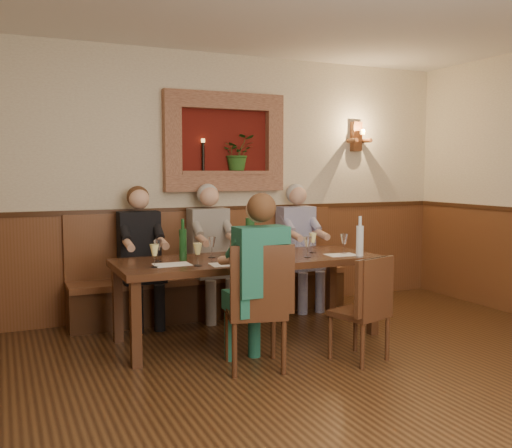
{
  "coord_description": "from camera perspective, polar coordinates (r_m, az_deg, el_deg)",
  "views": [
    {
      "loc": [
        -2.05,
        -2.87,
        1.54
      ],
      "look_at": [
        0.1,
        1.9,
        1.05
      ],
      "focal_mm": 40.0,
      "sensor_mm": 36.0,
      "label": 1
    }
  ],
  "objects": [
    {
      "name": "ground_plane",
      "position": [
        3.85,
        10.88,
        -18.32
      ],
      "size": [
        6.0,
        6.0,
        0.0
      ],
      "primitive_type": "plane",
      "color": "black",
      "rests_on": "ground"
    },
    {
      "name": "room_shell",
      "position": [
        3.55,
        11.43,
        10.88
      ],
      "size": [
        6.04,
        6.04,
        2.82
      ],
      "color": "#C4B294",
      "rests_on": "ground"
    },
    {
      "name": "wainscoting",
      "position": [
        3.66,
        11.05,
        -9.86
      ],
      "size": [
        6.02,
        6.02,
        1.15
      ],
      "color": "brown",
      "rests_on": "ground"
    },
    {
      "name": "wall_niche",
      "position": [
        6.26,
        -2.78,
        7.77
      ],
      "size": [
        1.36,
        0.3,
        1.06
      ],
      "color": "#54110C",
      "rests_on": "ground"
    },
    {
      "name": "wall_sconce",
      "position": [
        7.03,
        10.08,
        8.54
      ],
      "size": [
        0.25,
        0.2,
        0.35
      ],
      "color": "brown",
      "rests_on": "ground"
    },
    {
      "name": "dining_table",
      "position": [
        5.22,
        -0.78,
        -4.19
      ],
      "size": [
        2.4,
        0.9,
        0.75
      ],
      "color": "#391E11",
      "rests_on": "ground"
    },
    {
      "name": "bench",
      "position": [
        6.15,
        -4.3,
        -6.05
      ],
      "size": [
        3.0,
        0.45,
        1.11
      ],
      "color": "#381E0F",
      "rests_on": "ground"
    },
    {
      "name": "chair_near_left",
      "position": [
        4.5,
        -0.08,
        -10.77
      ],
      "size": [
        0.53,
        0.53,
        0.99
      ],
      "rotation": [
        0.0,
        0.0,
        -0.24
      ],
      "color": "#391E11",
      "rests_on": "ground"
    },
    {
      "name": "chair_near_right",
      "position": [
        4.78,
        10.42,
        -10.39
      ],
      "size": [
        0.48,
        0.48,
        0.86
      ],
      "rotation": [
        0.0,
        0.0,
        0.3
      ],
      "color": "#391E11",
      "rests_on": "ground"
    },
    {
      "name": "person_bench_left",
      "position": [
        5.78,
        -11.38,
        -4.38
      ],
      "size": [
        0.41,
        0.5,
        1.39
      ],
      "color": "black",
      "rests_on": "ground"
    },
    {
      "name": "person_bench_mid",
      "position": [
        5.98,
        -4.48,
        -3.9
      ],
      "size": [
        0.41,
        0.5,
        1.41
      ],
      "color": "#615D58",
      "rests_on": "ground"
    },
    {
      "name": "person_bench_right",
      "position": [
        6.41,
        4.37,
        -3.32
      ],
      "size": [
        0.41,
        0.5,
        1.4
      ],
      "color": "navy",
      "rests_on": "ground"
    },
    {
      "name": "person_chair_front",
      "position": [
        4.43,
        0.01,
        -7.33
      ],
      "size": [
        0.4,
        0.49,
        1.38
      ],
      "color": "#184D55",
      "rests_on": "ground"
    },
    {
      "name": "spittoon_bucket",
      "position": [
        5.09,
        -0.76,
        -2.0
      ],
      "size": [
        0.3,
        0.3,
        0.28
      ],
      "primitive_type": "cylinder",
      "rotation": [
        0.0,
        0.0,
        0.24
      ],
      "color": "#B40B22",
      "rests_on": "dining_table"
    },
    {
      "name": "wine_bottle_green_a",
      "position": [
        5.25,
        -0.6,
        -1.22
      ],
      "size": [
        0.1,
        0.1,
        0.45
      ],
      "rotation": [
        0.0,
        0.0,
        -0.23
      ],
      "color": "#19471E",
      "rests_on": "dining_table"
    },
    {
      "name": "wine_bottle_green_b",
      "position": [
        5.06,
        -7.31,
        -1.96
      ],
      "size": [
        0.08,
        0.08,
        0.37
      ],
      "rotation": [
        0.0,
        0.0,
        0.24
      ],
      "color": "#19471E",
      "rests_on": "dining_table"
    },
    {
      "name": "water_bottle",
      "position": [
        5.37,
        10.34,
        -1.57
      ],
      "size": [
        0.08,
        0.08,
        0.37
      ],
      "rotation": [
        0.0,
        0.0,
        0.15
      ],
      "color": "silver",
      "rests_on": "dining_table"
    },
    {
      "name": "tasting_sheet_a",
      "position": [
        4.87,
        -8.38,
        -4.03
      ],
      "size": [
        0.31,
        0.22,
        0.0
      ],
      "primitive_type": "cube",
      "rotation": [
        0.0,
        0.0,
        -0.02
      ],
      "color": "white",
      "rests_on": "dining_table"
    },
    {
      "name": "tasting_sheet_b",
      "position": [
        5.07,
        0.45,
        -3.61
      ],
      "size": [
        0.3,
        0.23,
        0.0
      ],
      "primitive_type": "cube",
      "rotation": [
        0.0,
        0.0,
        0.18
      ],
      "color": "white",
      "rests_on": "dining_table"
    },
    {
      "name": "tasting_sheet_c",
      "position": [
        5.43,
        8.53,
        -3.06
      ],
      "size": [
        0.3,
        0.23,
        0.0
      ],
      "primitive_type": "cube",
      "rotation": [
        0.0,
        0.0,
        -0.07
      ],
      "color": "white",
      "rests_on": "dining_table"
    },
    {
      "name": "tasting_sheet_d",
      "position": [
        4.84,
        -2.7,
        -4.03
      ],
      "size": [
        0.34,
        0.26,
        0.0
      ],
      "primitive_type": "cube",
      "rotation": [
        0.0,
        0.0,
        -0.1
      ],
      "color": "white",
      "rests_on": "dining_table"
    },
    {
      "name": "wine_glass_0",
      "position": [
        5.05,
        -9.8,
        -2.64
      ],
      "size": [
        0.08,
        0.08,
        0.19
      ],
      "primitive_type": null,
      "color": "white",
      "rests_on": "dining_table"
    },
    {
      "name": "wine_glass_1",
      "position": [
        5.24,
        5.18,
        -2.29
      ],
      "size": [
        0.08,
        0.08,
        0.19
      ],
      "primitive_type": null,
      "color": "white",
      "rests_on": "dining_table"
    },
    {
      "name": "wine_glass_2",
      "position": [
        5.36,
        0.82,
        -2.1
      ],
      "size": [
        0.08,
        0.08,
        0.19
      ],
      "primitive_type": null,
      "color": "#FFF698",
      "rests_on": "dining_table"
    },
    {
      "name": "wine_glass_3",
      "position": [
        5.22,
        -4.44,
        -2.32
      ],
      "size": [
        0.08,
        0.08,
        0.19
      ],
      "primitive_type": null,
      "color": "white",
      "rests_on": "dining_table"
    },
    {
      "name": "wine_glass_4",
      "position": [
        5.55,
        5.71,
        -1.86
      ],
      "size": [
        0.08,
        0.08,
        0.19
      ],
      "primitive_type": null,
      "color": "#FFF698",
      "rests_on": "dining_table"
    },
    {
      "name": "wine_glass_5",
      "position": [
        4.86,
        -1.21,
        -2.87
      ],
      "size": [
        0.08,
        0.08,
        0.19
      ],
      "primitive_type": null,
      "color": "#FFF698",
      "rests_on": "dining_table"
    },
    {
      "name": "wine_glass_6",
      "position": [
        4.74,
        -10.13,
        -3.16
      ],
      "size": [
        0.08,
        0.08,
        0.19
      ],
      "primitive_type": null,
      "color": "#FFF698",
      "rests_on": "dining_table"
    },
    {
      "name": "wine_glass_7",
      "position": [
        5.5,
        8.79,
        -1.97
      ],
      "size": [
        0.08,
        0.08,
        0.19
      ],
      "primitive_type": null,
      "color": "white",
      "rests_on": "dining_table"
    },
    {
      "name": "wine_glass_8",
      "position": [
        5.0,
        -1.4,
        -2.63
      ],
      "size": [
        0.08,
        0.08,
        0.19
      ],
      "primitive_type": null,
      "color": "#FFF698",
      "rests_on": "dining_table"
    },
    {
      "name": "wine_glass_9",
      "position": [
        4.77,
        -5.85,
        -3.06
      ],
      "size": [
        0.08,
        0.08,
        0.19
      ],
      "primitive_type": null,
      "color": "#FFF698",
      "rests_on": "dining_table"
    }
  ]
}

